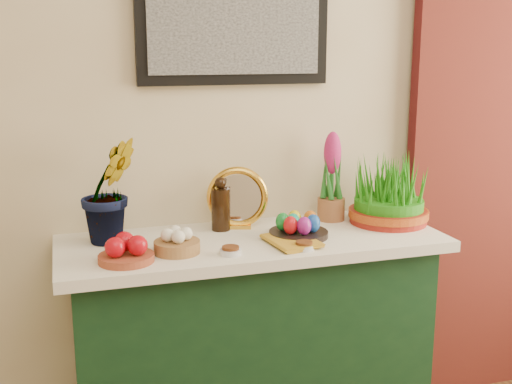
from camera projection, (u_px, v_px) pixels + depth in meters
sideboard at (252, 353)px, 2.46m from camera, size 1.30×0.45×0.85m
tablecloth at (252, 242)px, 2.36m from camera, size 1.40×0.55×0.04m
hyacinth_green at (109, 173)px, 2.24m from camera, size 0.31×0.28×0.50m
apple_bowl at (126, 250)px, 2.07m from camera, size 0.20×0.20×0.09m
garlic_basket at (177, 242)px, 2.16m from camera, size 0.18×0.18×0.09m
vinegar_cruet at (221, 207)px, 2.42m from camera, size 0.07×0.07×0.21m
mirror at (237, 198)px, 2.46m from camera, size 0.24×0.12×0.24m
book at (272, 243)px, 2.23m from camera, size 0.17×0.22×0.03m
spice_dish_left at (231, 251)px, 2.15m from camera, size 0.07×0.07×0.03m
spice_dish_right at (304, 246)px, 2.20m from camera, size 0.07×0.07×0.03m
egg_plate at (298, 227)px, 2.34m from camera, size 0.28×0.28×0.09m
hyacinth_pink at (332, 181)px, 2.55m from camera, size 0.11×0.11×0.36m
wheatgrass_sabzeh at (389, 195)px, 2.52m from camera, size 0.31×0.31×0.26m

